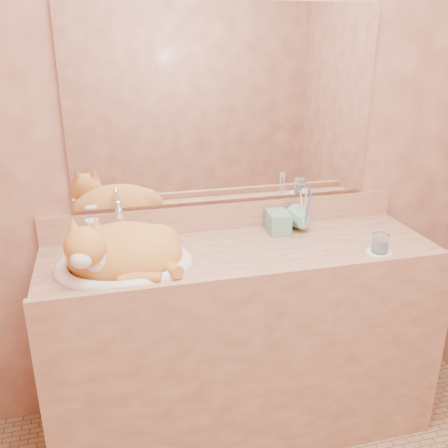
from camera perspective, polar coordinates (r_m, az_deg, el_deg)
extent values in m
cube|color=#8F5441|center=(2.14, 0.24, 9.64)|extent=(2.40, 0.02, 2.50)
cube|color=white|center=(2.10, 0.33, 13.32)|extent=(1.30, 0.02, 0.80)
imported|color=#6AA98D|center=(2.12, 6.73, 1.03)|extent=(0.10, 0.10, 0.20)
imported|color=#6AA98D|center=(2.18, 9.18, 0.07)|extent=(0.12, 0.12, 0.10)
cylinder|color=white|center=(2.07, 17.30, -3.17)|extent=(0.10, 0.10, 0.01)
cylinder|color=silver|center=(2.06, 17.43, -2.07)|extent=(0.06, 0.06, 0.08)
cylinder|color=white|center=(2.07, -14.73, -1.22)|extent=(0.05, 0.05, 0.13)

